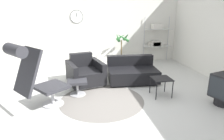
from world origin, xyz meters
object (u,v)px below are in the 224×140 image
Objects in this scene: ottoman at (77,84)px; couch_low at (132,73)px; armchair_red at (85,73)px; side_table at (161,80)px; lounge_chair at (33,72)px; potted_plant at (122,53)px; shelf_unit at (156,38)px.

couch_low reaches higher than ottoman.
armchair_red is 1.97m from side_table.
side_table reaches higher than ottoman.
lounge_chair reaches higher than couch_low.
potted_plant is at bearing 55.97° from ottoman.
shelf_unit is (2.73, 1.91, 0.61)m from armchair_red.
shelf_unit reaches higher than potted_plant.
lounge_chair is 1.13m from ottoman.
potted_plant is at bearing 103.87° from lounge_chair.
couch_low is (1.48, 0.66, -0.01)m from ottoman.
potted_plant is at bearing -170.21° from shelf_unit.
lounge_chair reaches higher than ottoman.
shelf_unit reaches higher than couch_low.
shelf_unit is at bearing -123.40° from couch_low.
shelf_unit is at bearing 9.79° from potted_plant.
ottoman is 1.06× the size of side_table.
side_table is 2.77m from potted_plant.
potted_plant is 1.46m from shelf_unit.
shelf_unit reaches higher than lounge_chair.
side_table is at bearing 113.12° from couch_low.
lounge_chair is 2.65m from couch_low.
side_table is at bearing 57.02° from lounge_chair.
lounge_chair reaches higher than side_table.
ottoman is 0.27× the size of shelf_unit.
couch_low is (1.26, -0.03, -0.04)m from armchair_red.
potted_plant is (1.38, 1.67, 0.14)m from armchair_red.
lounge_chair reaches higher than potted_plant.
lounge_chair reaches higher than armchair_red.
couch_low is at bearing -93.74° from potted_plant.
ottoman is 0.72m from armchair_red.
ottoman is 1.62m from couch_low.
ottoman is (0.79, 0.60, -0.53)m from lounge_chair.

